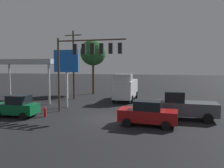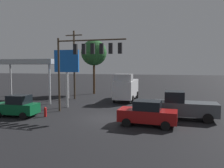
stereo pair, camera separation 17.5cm
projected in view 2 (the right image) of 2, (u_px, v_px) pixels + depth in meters
ground_plane at (106, 119)px, 18.97m from camera, size 200.00×200.00×0.00m
traffic_signal_assembly at (87, 54)px, 20.95m from camera, size 6.96×0.43×7.32m
utility_pole at (74, 63)px, 30.00m from camera, size 2.40×0.26×9.35m
gas_station_canopy at (27, 63)px, 29.51m from camera, size 10.77×6.15×5.41m
price_sign at (67, 64)px, 23.82m from camera, size 2.85×0.27×6.31m
sedan_far at (147, 113)px, 16.72m from camera, size 4.50×2.27×1.93m
hatchback_crossing at (17, 106)px, 19.66m from camera, size 3.87×2.09×1.97m
pickup_parked at (183, 106)px, 18.68m from camera, size 5.24×2.34×2.40m
delivery_truck at (126, 88)px, 28.90m from camera, size 2.64×6.84×3.58m
street_tree at (94, 53)px, 35.50m from camera, size 4.18×4.18×8.83m
fire_hydrant at (45, 112)px, 19.64m from camera, size 0.24×0.24×0.88m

